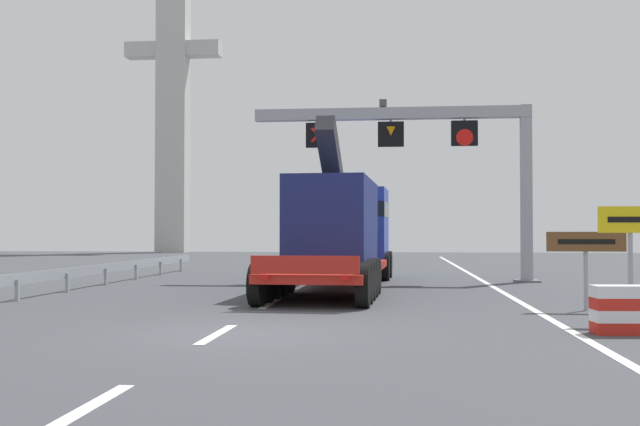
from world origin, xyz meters
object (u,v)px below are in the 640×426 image
Objects in this scene: bridge_pylon_distant at (173,85)px; crash_barrier_striped at (620,310)px; overhead_lane_gantry at (429,141)px; heavy_haul_truck_red at (343,229)px; exit_sign_yellow at (631,235)px; tourist_info_sign_brown at (586,249)px.

crash_barrier_striped is at bearing -64.78° from bridge_pylon_distant.
bridge_pylon_distant is (-22.10, 38.60, 10.34)m from overhead_lane_gantry.
heavy_haul_truck_red is at bearing 117.30° from crash_barrier_striped.
crash_barrier_striped is at bearing -62.70° from heavy_haul_truck_red.
exit_sign_yellow is (3.58, -12.75, -3.57)m from overhead_lane_gantry.
overhead_lane_gantry is 10.45× the size of crash_barrier_striped.
exit_sign_yellow is at bearing 67.03° from crash_barrier_striped.
heavy_haul_truck_red is 47.56m from bridge_pylon_distant.
bridge_pylon_distant reaches higher than exit_sign_yellow.
heavy_haul_truck_red is 9.88m from tourist_info_sign_brown.
exit_sign_yellow is (6.71, -9.95, -0.17)m from heavy_haul_truck_red.
bridge_pylon_distant is (-24.98, 53.02, 15.28)m from crash_barrier_striped.
exit_sign_yellow is at bearing -83.11° from tourist_info_sign_brown.
exit_sign_yellow is 0.08× the size of bridge_pylon_distant.
overhead_lane_gantry is 5.40m from heavy_haul_truck_red.
exit_sign_yellow reaches higher than tourist_info_sign_brown.
bridge_pylon_distant is (-18.98, 41.39, 13.74)m from heavy_haul_truck_red.
heavy_haul_truck_red is 5.83× the size of exit_sign_yellow.
overhead_lane_gantry is 0.77× the size of heavy_haul_truck_red.
exit_sign_yellow is 2.33× the size of crash_barrier_striped.
bridge_pylon_distant is at bearing 116.57° from exit_sign_yellow.
tourist_info_sign_brown is at bearing 84.29° from crash_barrier_striped.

